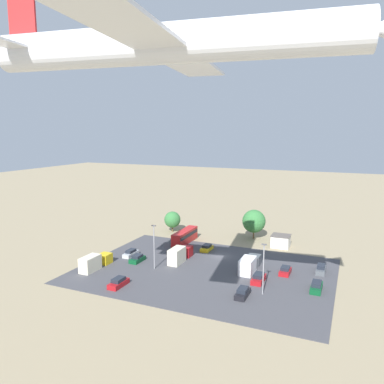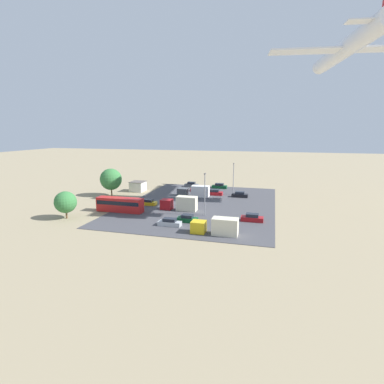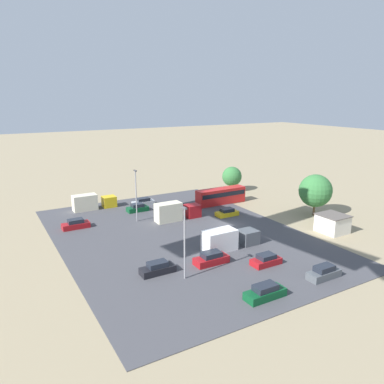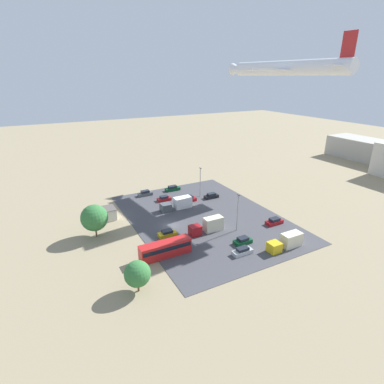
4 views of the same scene
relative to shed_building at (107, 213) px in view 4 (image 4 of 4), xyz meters
name	(u,v)px [view 4 (image 4 of 4)]	position (x,y,z in m)	size (l,w,h in m)	color
ground_plane	(170,225)	(11.10, 12.76, -1.50)	(400.00, 400.00, 0.00)	gray
parking_lot_surface	(204,217)	(11.10, 22.49, -1.46)	(50.01, 36.29, 0.08)	#424247
shed_building	(107,213)	(0.00, 0.00, 0.00)	(4.50, 4.20, 2.98)	silver
bus	(165,248)	(23.02, 6.42, 0.31)	(2.51, 10.83, 3.20)	red
parked_car_0	(274,221)	(22.71, 36.07, -0.75)	(1.93, 4.50, 1.59)	maroon
parked_car_1	(243,241)	(26.57, 23.41, -0.78)	(1.94, 4.07, 1.51)	#0C4723
parked_car_2	(164,199)	(-4.18, 17.69, -0.80)	(1.93, 4.05, 1.46)	maroon
parked_car_3	(145,193)	(-10.63, 14.10, -0.73)	(1.73, 4.44, 1.64)	#4C5156
parked_car_4	(211,196)	(0.69, 31.14, -0.77)	(1.80, 4.43, 1.54)	black
parked_car_5	(242,251)	(29.91, 20.81, -0.79)	(1.72, 4.50, 1.49)	#ADB2B7
parked_car_6	(167,233)	(15.57, 10.05, -0.83)	(1.94, 4.23, 1.41)	gold
parked_car_7	(173,188)	(-10.65, 23.41, -0.75)	(1.86, 4.79, 1.60)	#0C4723
parked_car_8	(188,199)	(-0.28, 23.76, -0.74)	(1.98, 4.68, 1.63)	maroon
parked_truck_0	(208,226)	(18.23, 19.48, 0.10)	(2.30, 8.54, 3.32)	maroon
parked_truck_1	(178,204)	(2.82, 18.90, -0.02)	(2.57, 8.94, 3.04)	#4C5156
parked_truck_2	(287,242)	(32.32, 30.65, -0.01)	(2.36, 8.39, 3.06)	gold
tree_near_shed	(137,274)	(30.73, -1.95, 2.03)	(4.57, 4.57, 5.82)	brown
tree_apron_mid	(94,218)	(7.95, -4.43, 3.22)	(6.09, 6.09, 7.76)	brown
light_pole_lot_centre	(200,181)	(-2.25, 28.87, 3.55)	(0.90, 0.28, 9.07)	gray
light_pole_lot_edge	(238,211)	(21.01, 25.74, 3.64)	(0.90, 0.28, 9.25)	gray
horizon_parking_garage	(384,154)	(2.03, 114.75, 2.94)	(47.26, 13.74, 8.87)	#ADA89E
airplane	(283,68)	(1.29, 54.42, 35.33)	(42.43, 35.33, 9.92)	white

